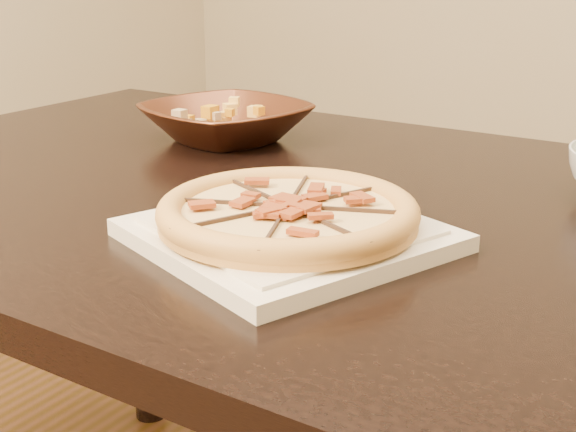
# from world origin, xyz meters

# --- Properties ---
(dining_table) EXTENTS (1.39, 0.89, 0.75)m
(dining_table) POSITION_xyz_m (-0.13, -0.17, 0.65)
(dining_table) COLOR black
(dining_table) RESTS_ON floor
(plate) EXTENTS (0.35, 0.35, 0.02)m
(plate) POSITION_xyz_m (-0.00, -0.34, 0.76)
(plate) COLOR beige
(plate) RESTS_ON dining_table
(pizza) EXTENTS (0.27, 0.27, 0.03)m
(pizza) POSITION_xyz_m (-0.00, -0.34, 0.78)
(pizza) COLOR orange
(pizza) RESTS_ON plate
(bronze_bowl) EXTENTS (0.30, 0.30, 0.06)m
(bronze_bowl) POSITION_xyz_m (-0.34, -0.01, 0.78)
(bronze_bowl) COLOR brown
(bronze_bowl) RESTS_ON dining_table
(mixed_dish) EXTENTS (0.12, 0.12, 0.03)m
(mixed_dish) POSITION_xyz_m (-0.34, -0.01, 0.82)
(mixed_dish) COLOR tan
(mixed_dish) RESTS_ON bronze_bowl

